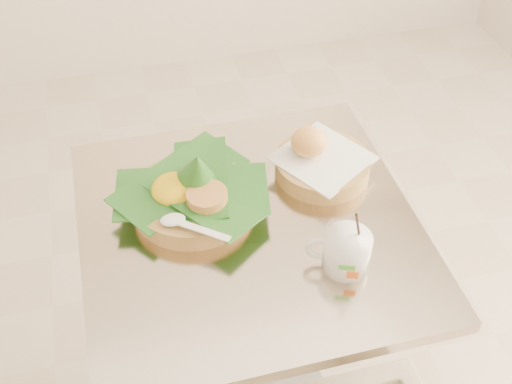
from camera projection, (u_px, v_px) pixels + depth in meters
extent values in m
cylinder|color=gray|center=(250.00, 326.00, 1.61)|extent=(0.07, 0.07, 0.69)
cube|color=beige|center=(249.00, 228.00, 1.36)|extent=(0.71, 0.71, 0.03)
cylinder|color=tan|center=(192.00, 199.00, 1.37)|extent=(0.26, 0.26, 0.04)
cone|color=#265A19|center=(196.00, 170.00, 1.32)|extent=(0.12, 0.14, 0.13)
ellipsoid|color=yellow|center=(174.00, 189.00, 1.35)|extent=(0.10, 0.10, 0.05)
cylinder|color=#CC9347|center=(207.00, 197.00, 1.32)|extent=(0.09, 0.09, 0.02)
cylinder|color=tan|center=(322.00, 166.00, 1.44)|extent=(0.21, 0.21, 0.04)
cube|color=white|center=(323.00, 158.00, 1.43)|extent=(0.25, 0.25, 0.01)
ellipsoid|color=orange|center=(309.00, 142.00, 1.41)|extent=(0.08, 0.08, 0.06)
cylinder|color=white|center=(347.00, 252.00, 1.24)|extent=(0.09, 0.09, 0.08)
torus|color=white|center=(320.00, 249.00, 1.24)|extent=(0.06, 0.03, 0.06)
cylinder|color=#432413|center=(349.00, 239.00, 1.21)|extent=(0.08, 0.08, 0.01)
cylinder|color=black|center=(358.00, 229.00, 1.20)|extent=(0.04, 0.03, 0.12)
cube|color=green|center=(347.00, 268.00, 1.20)|extent=(0.03, 0.01, 0.01)
cube|color=orange|center=(352.00, 275.00, 1.21)|extent=(0.02, 0.01, 0.02)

